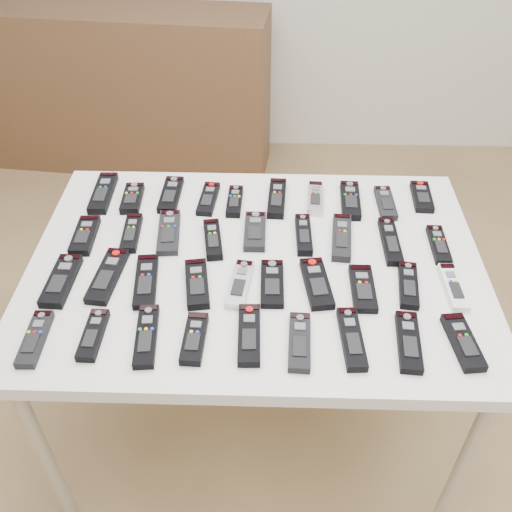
{
  "coord_description": "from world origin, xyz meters",
  "views": [
    {
      "loc": [
        0.14,
        -1.16,
        1.83
      ],
      "look_at": [
        0.1,
        0.01,
        0.8
      ],
      "focal_mm": 40.0,
      "sensor_mm": 36.0,
      "label": 1
    }
  ],
  "objects_px": {
    "remote_35": "(352,339)",
    "remote_8": "(386,203)",
    "remote_23": "(240,284)",
    "remote_24": "(272,283)",
    "remote_15": "(304,235)",
    "remote_14": "(255,231)",
    "remote_30": "(93,335)",
    "remote_4": "(235,201)",
    "remote_36": "(409,342)",
    "remote_0": "(103,193)",
    "remote_19": "(61,281)",
    "remote_12": "(169,232)",
    "remote_27": "(408,285)",
    "remote_16": "(342,237)",
    "remote_29": "(35,339)",
    "remote_37": "(463,342)",
    "remote_33": "(249,334)",
    "sideboard": "(108,90)",
    "remote_20": "(108,276)",
    "remote_5": "(277,198)",
    "remote_18": "(439,245)",
    "table": "(256,277)",
    "remote_6": "(315,198)",
    "remote_22": "(197,284)",
    "remote_31": "(146,336)",
    "remote_2": "(171,195)",
    "remote_1": "(132,198)",
    "remote_26": "(363,288)",
    "remote_21": "(146,281)",
    "remote_13": "(213,239)",
    "remote_11": "(131,233)",
    "remote_34": "(300,342)",
    "remote_3": "(208,199)",
    "remote_10": "(85,235)",
    "remote_9": "(422,197)",
    "remote_17": "(390,241)",
    "remote_28": "(453,287)"
  },
  "relations": [
    {
      "from": "remote_14",
      "to": "remote_30",
      "type": "distance_m",
      "value": 0.55
    },
    {
      "from": "remote_0",
      "to": "remote_19",
      "type": "height_order",
      "value": "same"
    },
    {
      "from": "remote_5",
      "to": "remote_4",
      "type": "bearing_deg",
      "value": -168.44
    },
    {
      "from": "remote_16",
      "to": "remote_24",
      "type": "distance_m",
      "value": 0.28
    },
    {
      "from": "remote_5",
      "to": "remote_37",
      "type": "distance_m",
      "value": 0.72
    },
    {
      "from": "remote_16",
      "to": "remote_19",
      "type": "xyz_separation_m",
      "value": [
        -0.75,
        -0.2,
        0.0
      ]
    },
    {
      "from": "sideboard",
      "to": "remote_11",
      "type": "distance_m",
      "value": 1.78
    },
    {
      "from": "remote_0",
      "to": "remote_20",
      "type": "distance_m",
      "value": 0.39
    },
    {
      "from": "remote_13",
      "to": "remote_24",
      "type": "xyz_separation_m",
      "value": [
        0.17,
        -0.17,
        -0.0
      ]
    },
    {
      "from": "remote_6",
      "to": "remote_27",
      "type": "height_order",
      "value": "remote_6"
    },
    {
      "from": "remote_8",
      "to": "remote_23",
      "type": "bearing_deg",
      "value": -140.39
    },
    {
      "from": "remote_12",
      "to": "remote_20",
      "type": "bearing_deg",
      "value": -130.88
    },
    {
      "from": "remote_16",
      "to": "table",
      "type": "bearing_deg",
      "value": -152.58
    },
    {
      "from": "remote_12",
      "to": "remote_27",
      "type": "bearing_deg",
      "value": -22.15
    },
    {
      "from": "remote_4",
      "to": "remote_30",
      "type": "height_order",
      "value": "same"
    },
    {
      "from": "remote_2",
      "to": "remote_16",
      "type": "bearing_deg",
      "value": -19.64
    },
    {
      "from": "remote_2",
      "to": "remote_17",
      "type": "xyz_separation_m",
      "value": [
        0.66,
        -0.21,
        0.0
      ]
    },
    {
      "from": "remote_23",
      "to": "remote_27",
      "type": "relative_size",
      "value": 1.03
    },
    {
      "from": "table",
      "to": "remote_15",
      "type": "distance_m",
      "value": 0.19
    },
    {
      "from": "sideboard",
      "to": "remote_20",
      "type": "xyz_separation_m",
      "value": [
        0.48,
        -1.85,
        0.35
      ]
    },
    {
      "from": "remote_4",
      "to": "remote_11",
      "type": "distance_m",
      "value": 0.33
    },
    {
      "from": "remote_11",
      "to": "remote_13",
      "type": "xyz_separation_m",
      "value": [
        0.24,
        -0.02,
        0.0
      ]
    },
    {
      "from": "remote_15",
      "to": "remote_35",
      "type": "xyz_separation_m",
      "value": [
        0.1,
        -0.39,
        -0.0
      ]
    },
    {
      "from": "remote_10",
      "to": "remote_33",
      "type": "distance_m",
      "value": 0.61
    },
    {
      "from": "remote_36",
      "to": "remote_0",
      "type": "bearing_deg",
      "value": 150.67
    },
    {
      "from": "remote_0",
      "to": "remote_24",
      "type": "height_order",
      "value": "remote_0"
    },
    {
      "from": "remote_35",
      "to": "remote_8",
      "type": "bearing_deg",
      "value": 70.73
    },
    {
      "from": "remote_29",
      "to": "remote_37",
      "type": "xyz_separation_m",
      "value": [
        1.01,
        0.02,
        0.0
      ]
    },
    {
      "from": "remote_1",
      "to": "remote_23",
      "type": "bearing_deg",
      "value": -48.65
    },
    {
      "from": "sideboard",
      "to": "remote_3",
      "type": "distance_m",
      "value": 1.69
    },
    {
      "from": "remote_20",
      "to": "remote_33",
      "type": "relative_size",
      "value": 1.12
    },
    {
      "from": "remote_18",
      "to": "remote_19",
      "type": "height_order",
      "value": "remote_19"
    },
    {
      "from": "remote_23",
      "to": "remote_24",
      "type": "distance_m",
      "value": 0.08
    },
    {
      "from": "remote_30",
      "to": "remote_37",
      "type": "xyz_separation_m",
      "value": [
        0.88,
        0.0,
        0.0
      ]
    },
    {
      "from": "table",
      "to": "remote_6",
      "type": "distance_m",
      "value": 0.34
    },
    {
      "from": "remote_19",
      "to": "remote_33",
      "type": "bearing_deg",
      "value": -16.96
    },
    {
      "from": "remote_31",
      "to": "remote_14",
      "type": "bearing_deg",
      "value": 53.6
    },
    {
      "from": "remote_34",
      "to": "remote_3",
      "type": "bearing_deg",
      "value": 117.44
    },
    {
      "from": "remote_5",
      "to": "remote_18",
      "type": "distance_m",
      "value": 0.5
    },
    {
      "from": "remote_4",
      "to": "remote_14",
      "type": "bearing_deg",
      "value": -63.97
    },
    {
      "from": "remote_9",
      "to": "remote_35",
      "type": "relative_size",
      "value": 0.81
    },
    {
      "from": "table",
      "to": "remote_31",
      "type": "relative_size",
      "value": 6.65
    },
    {
      "from": "remote_1",
      "to": "remote_12",
      "type": "bearing_deg",
      "value": -51.91
    },
    {
      "from": "remote_26",
      "to": "remote_33",
      "type": "bearing_deg",
      "value": -149.98
    },
    {
      "from": "remote_28",
      "to": "remote_31",
      "type": "relative_size",
      "value": 0.88
    },
    {
      "from": "remote_24",
      "to": "remote_36",
      "type": "bearing_deg",
      "value": -30.92
    },
    {
      "from": "remote_19",
      "to": "remote_22",
      "type": "relative_size",
      "value": 1.08
    },
    {
      "from": "remote_19",
      "to": "remote_24",
      "type": "height_order",
      "value": "remote_19"
    },
    {
      "from": "remote_4",
      "to": "remote_21",
      "type": "bearing_deg",
      "value": -119.08
    },
    {
      "from": "remote_0",
      "to": "remote_31",
      "type": "distance_m",
      "value": 0.63
    }
  ]
}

